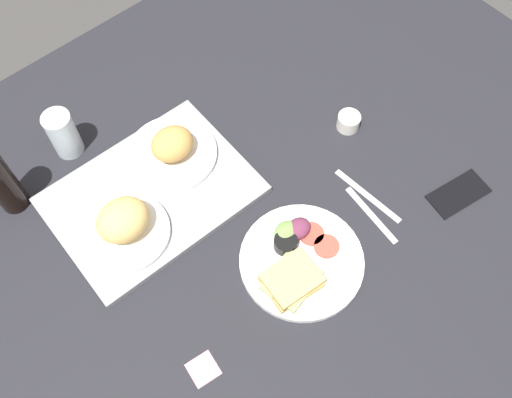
% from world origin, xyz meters
% --- Properties ---
extents(ground_plane, '(1.90, 1.50, 0.03)m').
position_xyz_m(ground_plane, '(0.00, 0.00, -0.01)').
color(ground_plane, black).
extents(serving_tray, '(0.46, 0.34, 0.02)m').
position_xyz_m(serving_tray, '(-0.14, 0.21, 0.01)').
color(serving_tray, gray).
rests_on(serving_tray, ground_plane).
extents(bread_plate_near, '(0.19, 0.19, 0.09)m').
position_xyz_m(bread_plate_near, '(-0.24, 0.16, 0.05)').
color(bread_plate_near, white).
rests_on(bread_plate_near, serving_tray).
extents(bread_plate_far, '(0.21, 0.21, 0.08)m').
position_xyz_m(bread_plate_far, '(-0.04, 0.26, 0.04)').
color(bread_plate_far, white).
rests_on(bread_plate_far, serving_tray).
extents(plate_with_salad, '(0.27, 0.27, 0.05)m').
position_xyz_m(plate_with_salad, '(-0.00, -0.13, 0.02)').
color(plate_with_salad, white).
rests_on(plate_with_salad, ground_plane).
extents(drinking_glass, '(0.07, 0.07, 0.12)m').
position_xyz_m(drinking_glass, '(-0.21, 0.45, 0.06)').
color(drinking_glass, silver).
rests_on(drinking_glass, ground_plane).
extents(soda_bottle, '(0.06, 0.06, 0.19)m').
position_xyz_m(soda_bottle, '(-0.39, 0.40, 0.09)').
color(soda_bottle, black).
rests_on(soda_bottle, ground_plane).
extents(espresso_cup, '(0.06, 0.06, 0.04)m').
position_xyz_m(espresso_cup, '(0.34, 0.05, 0.02)').
color(espresso_cup, silver).
rests_on(espresso_cup, ground_plane).
extents(fork, '(0.03, 0.17, 0.01)m').
position_xyz_m(fork, '(0.21, -0.16, 0.00)').
color(fork, '#B7B7BC').
rests_on(fork, ground_plane).
extents(knife, '(0.03, 0.19, 0.01)m').
position_xyz_m(knife, '(0.24, -0.12, 0.00)').
color(knife, '#B7B7BC').
rests_on(knife, ground_plane).
extents(cell_phone, '(0.15, 0.10, 0.01)m').
position_xyz_m(cell_phone, '(0.40, -0.25, 0.00)').
color(cell_phone, black).
rests_on(cell_phone, ground_plane).
extents(sticky_note, '(0.06, 0.06, 0.00)m').
position_xyz_m(sticky_note, '(-0.30, -0.18, 0.00)').
color(sticky_note, pink).
rests_on(sticky_note, ground_plane).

